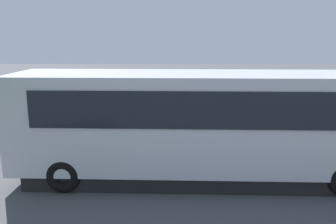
{
  "coord_description": "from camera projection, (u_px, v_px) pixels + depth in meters",
  "views": [
    {
      "loc": [
        2.0,
        15.23,
        4.32
      ],
      "look_at": [
        1.97,
        0.38,
        1.1
      ],
      "focal_mm": 37.79,
      "sensor_mm": 36.0,
      "label": 1
    }
  ],
  "objects": [
    {
      "name": "parked_motorcycle_silver",
      "position": [
        299.0,
        143.0,
        12.87
      ],
      "size": [
        2.05,
        0.58,
        0.99
      ],
      "color": "black",
      "rests_on": "ground_plane"
    },
    {
      "name": "bay_line_b",
      "position": [
        206.0,
        132.0,
        16.14
      ],
      "size": [
        0.11,
        4.44,
        0.01
      ],
      "color": "white",
      "rests_on": "ground_plane"
    },
    {
      "name": "traffic_cone",
      "position": [
        172.0,
        121.0,
        16.88
      ],
      "size": [
        0.34,
        0.34,
        0.63
      ],
      "color": "orange",
      "rests_on": "ground_plane"
    },
    {
      "name": "bay_line_c",
      "position": [
        153.0,
        132.0,
        16.14
      ],
      "size": [
        0.11,
        3.66,
        0.01
      ],
      "color": "white",
      "rests_on": "ground_plane"
    },
    {
      "name": "spectator_centre",
      "position": [
        187.0,
        126.0,
        13.39
      ],
      "size": [
        0.58,
        0.36,
        1.65
      ],
      "color": "black",
      "rests_on": "ground_plane"
    },
    {
      "name": "spectator_far_right",
      "position": [
        134.0,
        123.0,
        13.56
      ],
      "size": [
        0.58,
        0.35,
        1.74
      ],
      "color": "black",
      "rests_on": "ground_plane"
    },
    {
      "name": "spectator_right",
      "position": [
        162.0,
        122.0,
        13.6
      ],
      "size": [
        0.58,
        0.36,
        1.78
      ],
      "color": "#473823",
      "rests_on": "ground_plane"
    },
    {
      "name": "bay_line_a",
      "position": [
        260.0,
        132.0,
        16.15
      ],
      "size": [
        0.11,
        4.88,
        0.01
      ],
      "color": "white",
      "rests_on": "ground_plane"
    },
    {
      "name": "ground_plane",
      "position": [
        212.0,
        134.0,
        15.8
      ],
      "size": [
        80.0,
        80.0,
        0.0
      ],
      "primitive_type": "plane",
      "color": "#4C4C51"
    },
    {
      "name": "stunt_motorcycle",
      "position": [
        125.0,
        105.0,
        17.26
      ],
      "size": [
        1.86,
        1.2,
        1.62
      ],
      "color": "black",
      "rests_on": "ground_plane"
    },
    {
      "name": "spectator_far_left",
      "position": [
        245.0,
        122.0,
        13.82
      ],
      "size": [
        0.58,
        0.35,
        1.73
      ],
      "color": "black",
      "rests_on": "ground_plane"
    },
    {
      "name": "tour_bus",
      "position": [
        201.0,
        127.0,
        10.58
      ],
      "size": [
        11.15,
        2.92,
        3.25
      ],
      "color": "silver",
      "rests_on": "ground_plane"
    },
    {
      "name": "parked_motorcycle_dark",
      "position": [
        174.0,
        143.0,
        12.93
      ],
      "size": [
        2.05,
        0.58,
        0.99
      ],
      "color": "black",
      "rests_on": "ground_plane"
    },
    {
      "name": "spectator_left",
      "position": [
        220.0,
        123.0,
        13.62
      ],
      "size": [
        0.58,
        0.35,
        1.7
      ],
      "color": "black",
      "rests_on": "ground_plane"
    }
  ]
}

